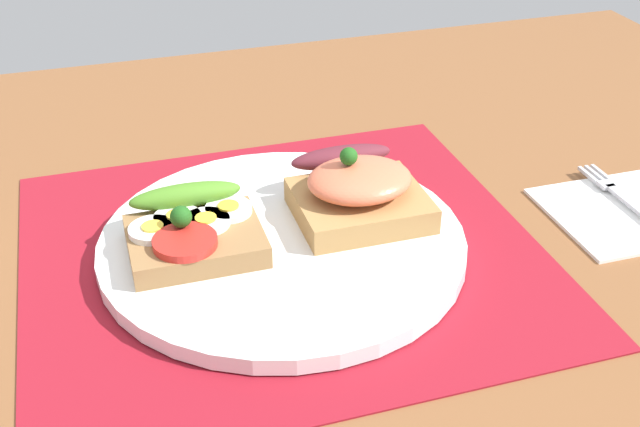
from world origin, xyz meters
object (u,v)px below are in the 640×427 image
sandwich_egg_tomato (193,232)px  fork (632,204)px  napkin (638,209)px  plate (283,243)px  sandwich_salmon (358,190)px

sandwich_egg_tomato → fork: sandwich_egg_tomato is taller
napkin → sandwich_egg_tomato: bearing=175.0°
plate → napkin: (29.91, -2.82, -0.63)cm
sandwich_egg_tomato → sandwich_salmon: (13.23, 1.14, 0.70)cm
plate → sandwich_salmon: sandwich_salmon is taller
sandwich_egg_tomato → napkin: size_ratio=0.65×
sandwich_salmon → fork: (22.77, -4.25, -2.91)cm
plate → sandwich_salmon: (6.57, 1.51, 2.74)cm
fork → napkin: bearing=-7.9°
sandwich_salmon → napkin: bearing=-10.5°
sandwich_egg_tomato → sandwich_salmon: 13.30cm
fork → sandwich_egg_tomato: bearing=175.1°
sandwich_salmon → fork: size_ratio=0.68×
napkin → fork: size_ratio=1.00×
sandwich_egg_tomato → napkin: bearing=-5.0°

